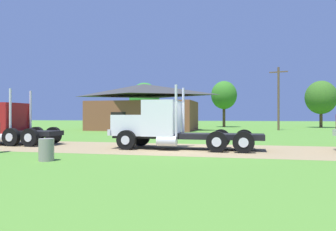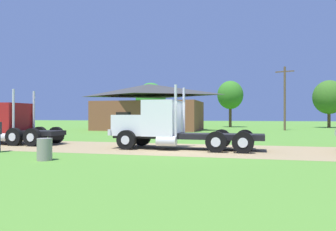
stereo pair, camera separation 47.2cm
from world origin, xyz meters
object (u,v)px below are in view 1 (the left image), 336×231
(truck_foreground_white, at_px, (164,126))
(shed_building, at_px, (144,108))
(steel_barrel, at_px, (46,150))
(utility_pole_near, at_px, (278,97))
(truck_near_right, at_px, (1,124))

(truck_foreground_white, relative_size, shed_building, 0.60)
(truck_foreground_white, xyz_separation_m, steel_barrel, (-3.33, -5.62, -0.78))
(shed_building, bearing_deg, utility_pole_near, 11.01)
(truck_foreground_white, relative_size, utility_pole_near, 1.03)
(truck_foreground_white, distance_m, utility_pole_near, 26.12)
(truck_near_right, relative_size, utility_pole_near, 0.87)
(steel_barrel, distance_m, utility_pole_near, 32.60)
(truck_foreground_white, relative_size, truck_near_right, 1.19)
(steel_barrel, xyz_separation_m, shed_building, (-4.45, 26.94, 2.36))
(shed_building, relative_size, utility_pole_near, 1.73)
(truck_near_right, xyz_separation_m, steel_barrel, (7.25, -6.03, -0.81))
(shed_building, xyz_separation_m, utility_pole_near, (16.37, 3.18, 1.34))
(shed_building, bearing_deg, steel_barrel, -80.61)
(truck_foreground_white, height_order, utility_pole_near, utility_pole_near)
(truck_foreground_white, relative_size, steel_barrel, 9.21)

